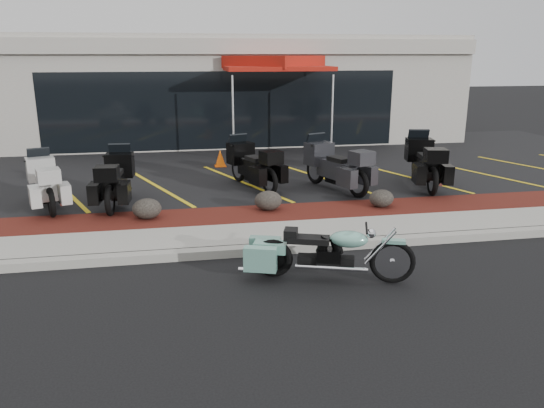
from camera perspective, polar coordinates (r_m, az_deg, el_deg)
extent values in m
plane|color=black|center=(8.54, 1.80, -7.37)|extent=(90.00, 90.00, 0.00)
cube|color=gray|center=(9.33, 0.64, -4.80)|extent=(24.00, 0.25, 0.15)
cube|color=gray|center=(9.97, -0.13, -3.40)|extent=(24.00, 1.20, 0.15)
cube|color=#39120C|center=(11.09, -1.23, -1.36)|extent=(24.00, 1.20, 0.16)
cube|color=black|center=(16.29, -4.27, 4.18)|extent=(26.00, 9.60, 0.15)
cube|color=#A09990|center=(22.27, -6.19, 12.28)|extent=(18.00, 8.00, 4.00)
cube|color=black|center=(18.35, -5.17, 9.98)|extent=(12.00, 0.06, 2.60)
cube|color=#A09990|center=(18.23, -5.33, 16.55)|extent=(18.00, 0.30, 0.50)
ellipsoid|color=black|center=(10.93, -13.31, -0.49)|extent=(0.58, 0.49, 0.41)
ellipsoid|color=black|center=(11.23, -0.42, 0.38)|extent=(0.59, 0.49, 0.42)
ellipsoid|color=black|center=(11.71, 11.69, 0.61)|extent=(0.54, 0.45, 0.38)
cone|color=#FB5D08|center=(15.77, -5.59, 4.94)|extent=(0.38, 0.38, 0.49)
cylinder|color=silver|center=(16.15, -1.70, 9.04)|extent=(0.06, 0.06, 2.59)
cylinder|color=silver|center=(17.89, 7.28, 9.59)|extent=(0.06, 0.06, 2.59)
cylinder|color=silver|center=(18.95, -6.43, 9.97)|extent=(0.06, 0.06, 2.59)
cylinder|color=silver|center=(20.46, 1.76, 10.49)|extent=(0.06, 0.06, 2.59)
cube|color=#9B170E|center=(18.20, 0.23, 14.45)|extent=(4.35, 4.35, 0.14)
cube|color=#9B170E|center=(18.20, 0.24, 15.05)|extent=(3.28, 3.28, 0.39)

